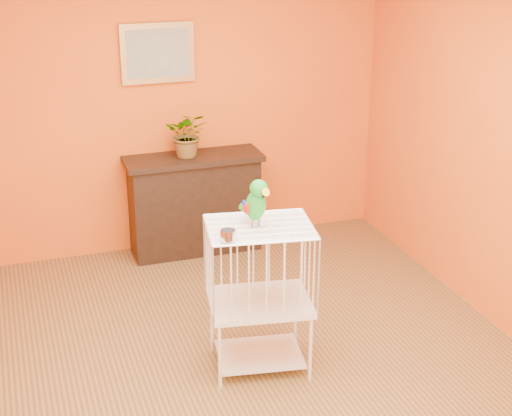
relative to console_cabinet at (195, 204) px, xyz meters
name	(u,v)px	position (x,y,z in m)	size (l,w,h in m)	color
ground	(239,375)	(-0.23, -2.04, -0.44)	(4.50, 4.50, 0.00)	brown
room_shell	(237,146)	(-0.23, -2.04, 1.14)	(4.50, 4.50, 4.50)	#D95B14
console_cabinet	(195,204)	(0.00, 0.00, 0.00)	(1.19, 0.43, 0.88)	black
potted_plant	(189,140)	(-0.04, -0.04, 0.59)	(0.36, 0.40, 0.31)	#26722D
framed_picture	(158,53)	(-0.23, 0.18, 1.31)	(0.62, 0.04, 0.50)	#A9793C
birdcage	(260,295)	(-0.06, -1.96, 0.09)	(0.73, 0.60, 1.02)	silver
feed_cup	(228,235)	(-0.32, -2.12, 0.61)	(0.10, 0.10, 0.07)	silver
parrot	(256,202)	(-0.09, -1.95, 0.74)	(0.17, 0.29, 0.32)	#59544C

